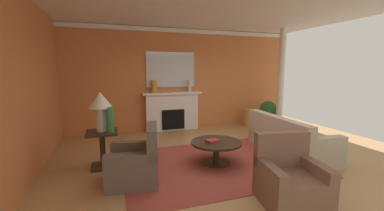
{
  "coord_description": "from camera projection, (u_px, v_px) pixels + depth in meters",
  "views": [
    {
      "loc": [
        -2.17,
        -4.47,
        1.85
      ],
      "look_at": [
        -0.3,
        1.01,
        1.0
      ],
      "focal_mm": 22.9,
      "sensor_mm": 36.0,
      "label": 1
    }
  ],
  "objects": [
    {
      "name": "table_lamp",
      "position": [
        100.0,
        104.0,
        4.52
      ],
      "size": [
        0.44,
        0.44,
        0.75
      ],
      "color": "beige",
      "rests_on": "side_table"
    },
    {
      "name": "mantel_mirror",
      "position": [
        171.0,
        70.0,
        7.43
      ],
      "size": [
        1.49,
        0.04,
        1.05
      ],
      "primitive_type": "cube",
      "color": "silver"
    },
    {
      "name": "ceiling_panel",
      "position": [
        217.0,
        7.0,
        4.97
      ],
      "size": [
        7.45,
        6.35,
        0.06
      ],
      "primitive_type": "cube",
      "color": "white"
    },
    {
      "name": "armchair_facing_fireplace",
      "position": [
        290.0,
        182.0,
        3.4
      ],
      "size": [
        0.94,
        0.94,
        0.95
      ],
      "color": "brown",
      "rests_on": "ground_plane"
    },
    {
      "name": "vase_mantel_right",
      "position": [
        190.0,
        86.0,
        7.52
      ],
      "size": [
        0.11,
        0.11,
        0.36
      ],
      "primitive_type": "cylinder",
      "color": "beige",
      "rests_on": "fireplace"
    },
    {
      "name": "book_red_cover",
      "position": [
        212.0,
        141.0,
        4.75
      ],
      "size": [
        0.28,
        0.24,
        0.06
      ],
      "primitive_type": "cube",
      "rotation": [
        0.0,
        0.0,
        0.29
      ],
      "color": "maroon",
      "rests_on": "coffee_table"
    },
    {
      "name": "ground_plane",
      "position": [
        221.0,
        158.0,
        5.15
      ],
      "size": [
        8.91,
        8.91,
        0.0
      ],
      "primitive_type": "plane",
      "color": "tan"
    },
    {
      "name": "wall_fireplace",
      "position": [
        181.0,
        79.0,
        7.67
      ],
      "size": [
        7.45,
        0.12,
        3.09
      ],
      "primitive_type": "cube",
      "color": "#CC723D",
      "rests_on": "ground_plane"
    },
    {
      "name": "vase_tall_corner",
      "position": [
        249.0,
        118.0,
        8.07
      ],
      "size": [
        0.33,
        0.33,
        0.56
      ],
      "primitive_type": "cylinder",
      "color": "#B7892D",
      "rests_on": "ground_plane"
    },
    {
      "name": "vase_mantel_left",
      "position": [
        154.0,
        87.0,
        7.16
      ],
      "size": [
        0.17,
        0.17,
        0.36
      ],
      "primitive_type": "cylinder",
      "color": "#B7892D",
      "rests_on": "fireplace"
    },
    {
      "name": "column_white",
      "position": [
        281.0,
        80.0,
        7.56
      ],
      "size": [
        0.2,
        0.2,
        3.09
      ],
      "primitive_type": "cylinder",
      "color": "white",
      "rests_on": "ground_plane"
    },
    {
      "name": "side_table",
      "position": [
        103.0,
        147.0,
        4.64
      ],
      "size": [
        0.56,
        0.56,
        0.7
      ],
      "color": "#2D2319",
      "rests_on": "ground_plane"
    },
    {
      "name": "fireplace",
      "position": [
        172.0,
        112.0,
        7.5
      ],
      "size": [
        1.8,
        0.35,
        1.17
      ],
      "color": "white",
      "rests_on": "ground_plane"
    },
    {
      "name": "crown_moulding",
      "position": [
        182.0,
        31.0,
        7.38
      ],
      "size": [
        7.45,
        0.08,
        0.12
      ],
      "primitive_type": "cube",
      "color": "white"
    },
    {
      "name": "coffee_table",
      "position": [
        216.0,
        147.0,
        4.82
      ],
      "size": [
        1.0,
        1.0,
        0.45
      ],
      "color": "#2D2319",
      "rests_on": "ground_plane"
    },
    {
      "name": "armchair_near_window",
      "position": [
        136.0,
        164.0,
        4.03
      ],
      "size": [
        0.93,
        0.93,
        0.95
      ],
      "color": "brown",
      "rests_on": "ground_plane"
    },
    {
      "name": "potted_plant",
      "position": [
        268.0,
        111.0,
        8.05
      ],
      "size": [
        0.56,
        0.56,
        0.83
      ],
      "color": "#333333",
      "rests_on": "ground_plane"
    },
    {
      "name": "wall_window",
      "position": [
        26.0,
        88.0,
        4.09
      ],
      "size": [
        0.12,
        6.35,
        3.09
      ],
      "primitive_type": "cube",
      "color": "#CC723D",
      "rests_on": "ground_plane"
    },
    {
      "name": "area_rug",
      "position": [
        216.0,
        163.0,
        4.87
      ],
      "size": [
        3.6,
        2.66,
        0.01
      ],
      "primitive_type": "cube",
      "color": "#993D33",
      "rests_on": "ground_plane"
    },
    {
      "name": "vase_on_side_table",
      "position": [
        110.0,
        120.0,
        4.5
      ],
      "size": [
        0.13,
        0.13,
        0.48
      ],
      "primitive_type": "cylinder",
      "color": "#33703D",
      "rests_on": "side_table"
    },
    {
      "name": "sofa",
      "position": [
        288.0,
        140.0,
        5.42
      ],
      "size": [
        1.02,
        2.15,
        0.85
      ],
      "color": "#BCB299",
      "rests_on": "ground_plane"
    }
  ]
}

